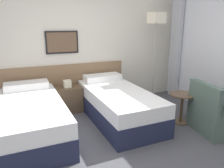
# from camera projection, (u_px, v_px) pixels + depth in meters

# --- Properties ---
(ground_plane) EXTENTS (16.00, 16.00, 0.00)m
(ground_plane) POSITION_uv_depth(u_px,v_px,m) (120.00, 148.00, 3.09)
(ground_plane) COLOR #47474C
(wall_headboard) EXTENTS (10.00, 0.10, 2.70)m
(wall_headboard) POSITION_uv_depth(u_px,v_px,m) (77.00, 44.00, 4.48)
(wall_headboard) COLOR beige
(wall_headboard) RESTS_ON ground_plane
(bed_near_door) EXTENTS (0.95, 2.00, 0.68)m
(bed_near_door) POSITION_uv_depth(u_px,v_px,m) (32.00, 118.00, 3.41)
(bed_near_door) COLOR #1E233D
(bed_near_door) RESTS_ON ground_plane
(bed_near_window) EXTENTS (0.95, 2.00, 0.68)m
(bed_near_window) POSITION_uv_depth(u_px,v_px,m) (118.00, 104.00, 3.99)
(bed_near_window) COLOR #1E233D
(bed_near_window) RESTS_ON ground_plane
(nightstand) EXTENTS (0.52, 0.41, 0.64)m
(nightstand) POSITION_uv_depth(u_px,v_px,m) (68.00, 99.00, 4.36)
(nightstand) COLOR brown
(nightstand) RESTS_ON ground_plane
(floor_lamp) EXTENTS (0.29, 0.29, 1.93)m
(floor_lamp) POSITION_uv_depth(u_px,v_px,m) (156.00, 25.00, 4.55)
(floor_lamp) COLOR #9E9993
(floor_lamp) RESTS_ON ground_plane
(side_table) EXTENTS (0.45, 0.45, 0.53)m
(side_table) POSITION_uv_depth(u_px,v_px,m) (182.00, 102.00, 3.83)
(side_table) COLOR brown
(side_table) RESTS_ON ground_plane
(armchair) EXTENTS (0.89, 0.87, 0.82)m
(armchair) POSITION_uv_depth(u_px,v_px,m) (219.00, 115.00, 3.54)
(armchair) COLOR #4C6056
(armchair) RESTS_ON ground_plane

